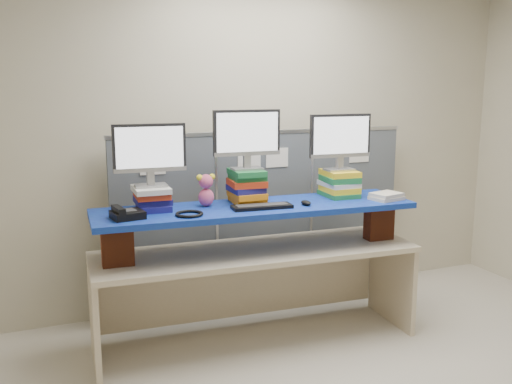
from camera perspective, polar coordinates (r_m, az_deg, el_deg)
name	(u,v)px	position (r m, az deg, el deg)	size (l,w,h in m)	color
room	(391,179)	(3.21, 13.33, 1.23)	(5.00, 4.00, 2.80)	beige
cubicle_partition	(265,219)	(4.87, 0.86, -2.76)	(2.60, 0.06, 1.53)	#484D55
desk	(256,268)	(4.24, 0.00, -7.62)	(2.40, 0.81, 0.72)	beige
brick_pier_left	(117,245)	(3.91, -13.70, -5.14)	(0.21, 0.11, 0.28)	brown
brick_pier_right	(379,221)	(4.52, 12.19, -2.87)	(0.21, 0.11, 0.28)	brown
blue_board	(256,208)	(4.11, 0.00, -1.66)	(2.32, 0.58, 0.04)	#10097B
book_stack_left	(152,198)	(4.04, -10.34, -0.56)	(0.26, 0.30, 0.16)	navy
book_stack_center	(247,186)	(4.19, -0.93, 0.58)	(0.27, 0.31, 0.25)	orange
book_stack_right	(339,183)	(4.48, 8.34, 0.86)	(0.27, 0.32, 0.20)	#1D7037
monitor_left	(150,151)	(3.98, -10.59, 4.04)	(0.50, 0.15, 0.43)	#9A999E
monitor_center	(247,136)	(4.13, -0.91, 5.64)	(0.50, 0.15, 0.43)	#9A999E
monitor_right	(340,139)	(4.43, 8.43, 5.30)	(0.50, 0.15, 0.43)	#9A999E
keyboard	(262,207)	(4.02, 0.60, -1.46)	(0.44, 0.18, 0.03)	black
mouse	(306,203)	(4.14, 5.02, -1.08)	(0.06, 0.11, 0.03)	black
desk_phone	(126,214)	(3.81, -12.83, -2.15)	(0.22, 0.21, 0.08)	black
headset	(189,214)	(3.83, -6.69, -2.19)	(0.19, 0.19, 0.02)	black
plush_toy	(206,190)	(4.08, -5.02, 0.22)	(0.14, 0.10, 0.23)	#D4507B
binder_stack	(386,196)	(4.42, 12.91, -0.43)	(0.26, 0.23, 0.05)	beige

